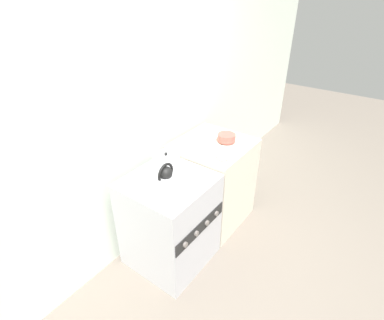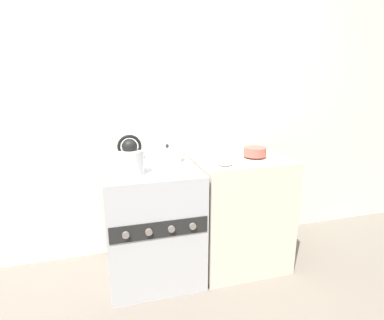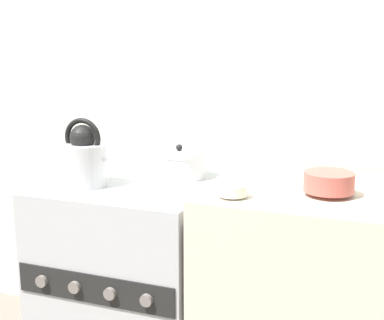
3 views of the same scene
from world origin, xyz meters
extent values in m
plane|color=#70665B|center=(0.00, 0.00, 0.00)|extent=(12.00, 12.00, 0.00)
cube|color=silver|center=(0.00, 0.73, 1.25)|extent=(7.00, 0.06, 2.50)
cube|color=#B2B2B7|center=(0.00, 0.32, 0.42)|extent=(0.66, 0.63, 0.84)
cube|color=black|center=(0.00, 0.00, 0.52)|extent=(0.63, 0.01, 0.11)
cylinder|color=slate|center=(-0.21, -0.01, 0.52)|extent=(0.04, 0.02, 0.04)
cylinder|color=slate|center=(-0.07, -0.01, 0.52)|extent=(0.04, 0.02, 0.04)
cylinder|color=slate|center=(0.07, -0.01, 0.52)|extent=(0.04, 0.02, 0.04)
cylinder|color=slate|center=(0.21, -0.01, 0.52)|extent=(0.04, 0.02, 0.04)
cube|color=beige|center=(0.68, 0.33, 0.44)|extent=(0.68, 0.66, 0.88)
cylinder|color=silver|center=(-0.15, 0.20, 0.92)|extent=(0.18, 0.18, 0.16)
sphere|color=black|center=(-0.15, 0.20, 1.02)|extent=(0.10, 0.10, 0.10)
torus|color=black|center=(-0.15, 0.20, 1.02)|extent=(0.15, 0.02, 0.15)
cone|color=silver|center=(-0.06, 0.20, 0.94)|extent=(0.09, 0.04, 0.07)
cylinder|color=silver|center=(0.15, 0.46, 0.88)|extent=(0.22, 0.22, 0.10)
cylinder|color=silver|center=(0.15, 0.46, 0.94)|extent=(0.22, 0.22, 0.01)
sphere|color=black|center=(0.15, 0.46, 0.96)|extent=(0.03, 0.03, 0.03)
cylinder|color=#B75147|center=(0.77, 0.25, 0.88)|extent=(0.08, 0.08, 0.01)
cylinder|color=#B75147|center=(0.77, 0.25, 0.92)|extent=(0.17, 0.17, 0.07)
cylinder|color=beige|center=(0.48, 0.11, 0.88)|extent=(0.04, 0.04, 0.01)
cylinder|color=beige|center=(0.48, 0.11, 0.90)|extent=(0.10, 0.10, 0.04)
camera|label=1|loc=(-1.45, -0.98, 2.16)|focal=28.00mm
camera|label=2|loc=(-0.28, -1.71, 1.42)|focal=28.00mm
camera|label=3|loc=(0.95, -1.53, 1.37)|focal=50.00mm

